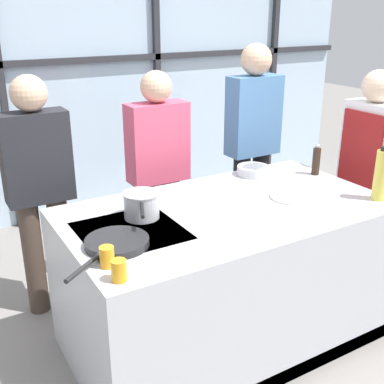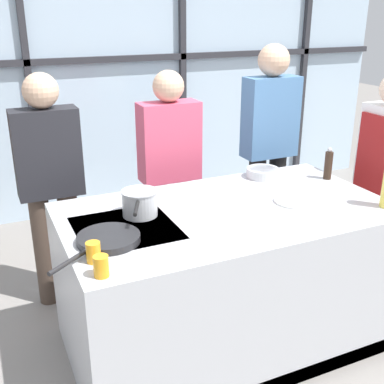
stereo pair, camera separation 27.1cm
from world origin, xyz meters
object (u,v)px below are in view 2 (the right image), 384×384
spectator_center_right (269,140)px  juice_glass_far (93,252)px  spectator_far_left (50,179)px  saucepan (140,203)px  white_plate (296,201)px  frying_pan (108,239)px  pepper_grinder (328,165)px  juice_glass_near (101,266)px  mixing_bowl (263,172)px  chef (384,172)px  spectator_center_left (170,166)px

spectator_center_right → juice_glass_far: (-1.72, -1.20, -0.05)m
spectator_far_left → saucepan: (0.37, -0.79, 0.06)m
white_plate → frying_pan: bearing=-177.1°
pepper_grinder → juice_glass_near: 1.84m
mixing_bowl → white_plate: bearing=-97.9°
mixing_bowl → frying_pan: bearing=-156.7°
chef → mixing_bowl: size_ratio=7.21×
spectator_center_right → frying_pan: (-1.62, -1.04, -0.08)m
juice_glass_near → juice_glass_far: size_ratio=1.00×
spectator_center_right → pepper_grinder: (0.01, -0.72, 0.00)m
white_plate → juice_glass_near: 1.33m
spectator_center_left → white_plate: spectator_center_left is taller
spectator_center_left → juice_glass_near: size_ratio=16.44×
chef → saucepan: size_ratio=4.51×
frying_pan → white_plate: 1.18m
frying_pan → saucepan: size_ratio=1.38×
saucepan → juice_glass_far: bearing=-131.1°
frying_pan → juice_glass_near: size_ratio=5.06×
juice_glass_far → saucepan: bearing=48.9°
spectator_center_right → saucepan: bearing=30.0°
chef → spectator_center_left: chef is taller
frying_pan → juice_glass_far: juice_glass_far is taller
spectator_far_left → juice_glass_near: 1.34m
chef → frying_pan: (-2.04, -0.23, 0.01)m
mixing_bowl → spectator_far_left: bearing=159.5°
chef → juice_glass_far: 2.19m
juice_glass_near → juice_glass_far: bearing=90.0°
chef → saucepan: chef is taller
spectator_center_left → pepper_grinder: 1.13m
chef → white_plate: chef is taller
white_plate → mixing_bowl: bearing=82.1°
spectator_center_right → white_plate: 1.08m
spectator_center_left → saucepan: (-0.50, -0.79, 0.08)m
spectator_center_right → juice_glass_far: size_ratio=18.01×
saucepan → white_plate: size_ratio=1.37×
spectator_far_left → chef: bearing=159.4°
saucepan → spectator_center_left: bearing=57.8°
frying_pan → spectator_center_left: bearing=54.1°
spectator_center_left → juice_glass_near: 1.60m
spectator_center_left → frying_pan: bearing=54.1°
frying_pan → juice_glass_far: size_ratio=5.06×
mixing_bowl → juice_glass_far: size_ratio=2.29×
spectator_center_left → chef: bearing=148.0°
spectator_far_left → spectator_center_right: 1.73m
spectator_center_left → pepper_grinder: size_ratio=7.24×
juice_glass_near → pepper_grinder: bearing=19.8°
spectator_far_left → saucepan: bearing=115.1°
spectator_center_right → juice_glass_near: size_ratio=18.01×
spectator_center_right → juice_glass_near: bearing=37.9°
white_plate → mixing_bowl: (0.07, 0.47, 0.03)m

